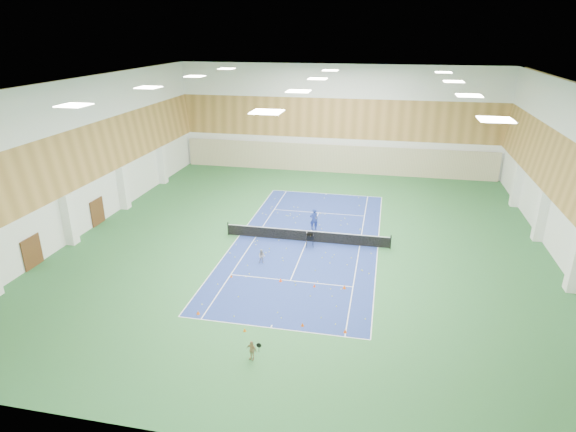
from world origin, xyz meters
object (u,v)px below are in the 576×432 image
at_px(child_apron, 252,350).
at_px(ball_cart, 310,241).
at_px(child_court, 262,256).
at_px(coach, 314,219).
at_px(tennis_net, 307,235).

xyz_separation_m(child_apron, ball_cart, (0.69, 13.78, -0.03)).
distance_m(child_court, child_apron, 10.64).
distance_m(coach, child_court, 7.23).
height_order(child_apron, ball_cart, child_apron).
height_order(tennis_net, child_apron, tennis_net).
height_order(tennis_net, child_court, tennis_net).
distance_m(tennis_net, coach, 2.48).
bearing_deg(tennis_net, ball_cart, -66.53).
xyz_separation_m(tennis_net, ball_cart, (0.39, -0.90, -0.05)).
bearing_deg(tennis_net, coach, 85.85).
distance_m(tennis_net, child_apron, 14.68).
distance_m(child_apron, ball_cart, 13.80).
bearing_deg(child_court, child_apron, -78.55).
distance_m(child_court, ball_cart, 4.44).
bearing_deg(ball_cart, coach, 80.71).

